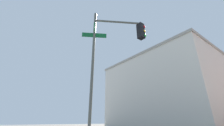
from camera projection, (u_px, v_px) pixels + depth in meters
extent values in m
cylinder|color=#474C47|center=(92.00, 71.00, 5.77)|extent=(0.12, 0.12, 5.92)
cylinder|color=#474C47|center=(118.00, 22.00, 6.85)|extent=(1.21, 1.92, 0.09)
cube|color=black|center=(141.00, 31.00, 6.78)|extent=(0.28, 0.28, 0.80)
sphere|color=red|center=(143.00, 27.00, 6.89)|extent=(0.18, 0.18, 0.18)
sphere|color=orange|center=(144.00, 31.00, 6.80)|extent=(0.18, 0.18, 0.18)
sphere|color=green|center=(144.00, 36.00, 6.70)|extent=(0.18, 0.18, 0.18)
cube|color=#0F5128|center=(94.00, 35.00, 6.43)|extent=(0.60, 0.96, 0.20)
cube|color=#0F5128|center=(95.00, 31.00, 6.52)|extent=(0.88, 0.55, 0.20)
cube|color=silver|center=(175.00, 96.00, 28.88)|extent=(19.30, 21.18, 11.70)
cube|color=#9D998E|center=(170.00, 68.00, 31.18)|extent=(19.60, 21.48, 0.40)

